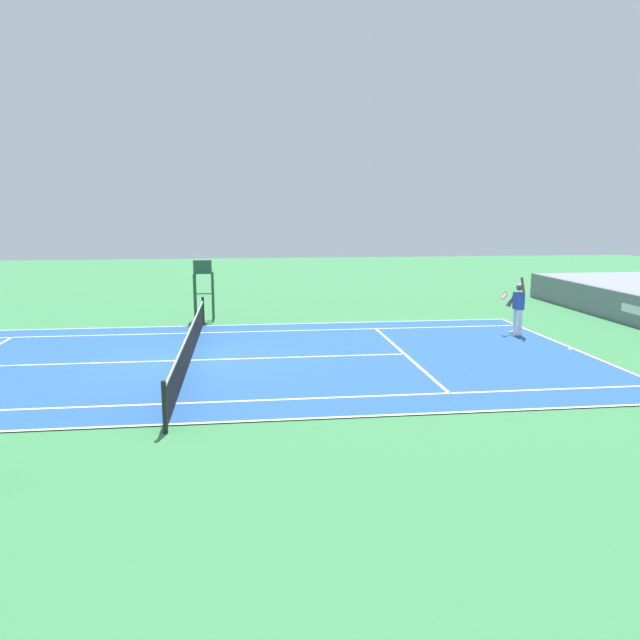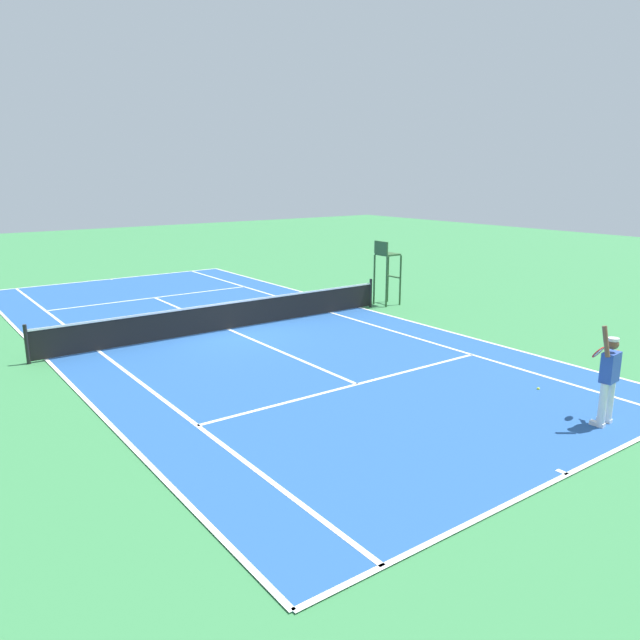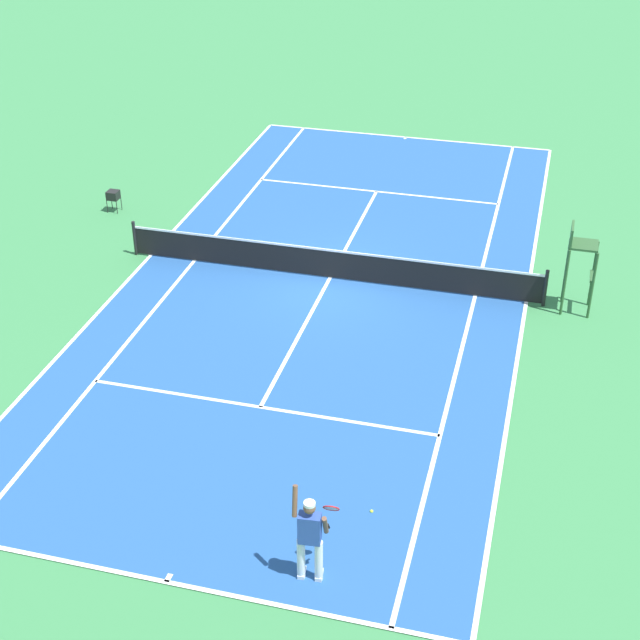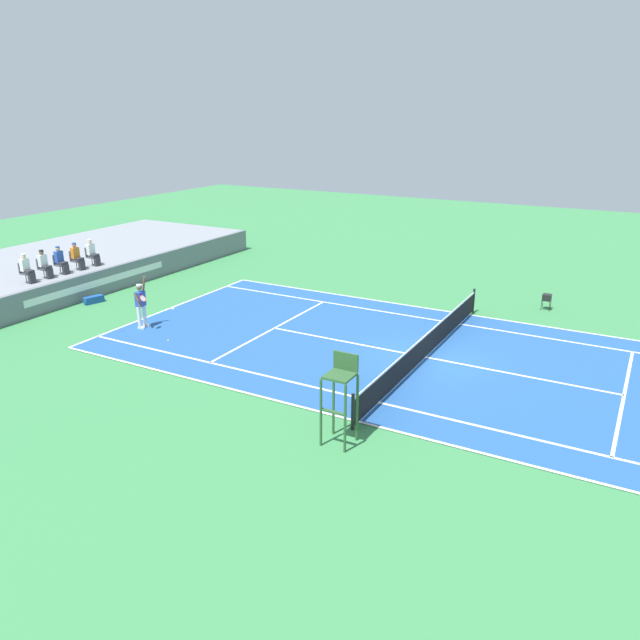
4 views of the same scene
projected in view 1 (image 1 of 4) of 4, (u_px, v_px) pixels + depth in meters
ground_plane at (191, 361)px, 17.79m from camera, size 80.00×80.00×0.00m
court at (191, 361)px, 17.79m from camera, size 11.08×23.88×0.03m
net at (190, 344)px, 17.70m from camera, size 11.98×0.10×1.07m
tennis_player at (518, 307)px, 21.39m from camera, size 0.75×0.68×2.08m
tennis_ball at (456, 331)px, 22.01m from camera, size 0.07×0.07×0.07m
umpire_chair at (203, 282)px, 24.06m from camera, size 0.77×0.77×2.44m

